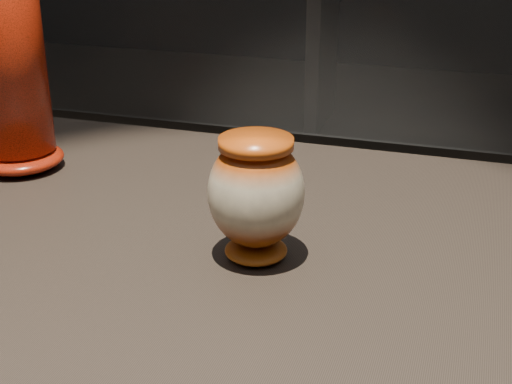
{
  "coord_description": "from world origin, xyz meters",
  "views": [
    {
      "loc": [
        0.24,
        -0.75,
        1.31
      ],
      "look_at": [
        0.01,
        -0.03,
        0.99
      ],
      "focal_mm": 50.0,
      "sensor_mm": 36.0,
      "label": 1
    }
  ],
  "objects": [
    {
      "name": "back_shelf",
      "position": [
        0.16,
        3.38,
        0.64
      ],
      "size": [
        2.0,
        0.6,
        0.9
      ],
      "color": "black",
      "rests_on": "ground"
    },
    {
      "name": "main_vase",
      "position": [
        0.01,
        -0.03,
        0.98
      ],
      "size": [
        0.15,
        0.15,
        0.15
      ],
      "rotation": [
        0.0,
        0.0,
        0.39
      ],
      "color": "#732E0A",
      "rests_on": "display_plinth"
    },
    {
      "name": "tall_vase",
      "position": [
        -0.44,
        0.14,
        1.1
      ],
      "size": [
        0.17,
        0.17,
        0.42
      ],
      "rotation": [
        0.0,
        0.0,
        0.32
      ],
      "color": "red",
      "rests_on": "display_plinth"
    }
  ]
}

